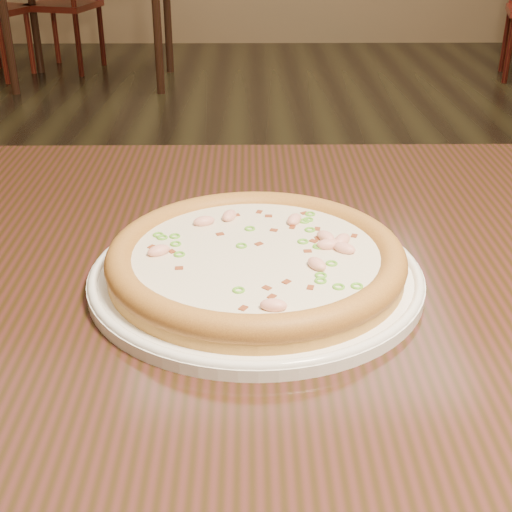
{
  "coord_description": "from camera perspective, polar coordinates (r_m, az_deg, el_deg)",
  "views": [
    {
      "loc": [
        -0.3,
        -1.59,
        1.11
      ],
      "look_at": [
        -0.3,
        -0.95,
        0.78
      ],
      "focal_mm": 50.0,
      "sensor_mm": 36.0,
      "label": 1
    }
  ],
  "objects": [
    {
      "name": "hero_table",
      "position": [
        0.84,
        8.25,
        -6.28
      ],
      "size": [
        1.2,
        0.8,
        0.75
      ],
      "color": "black",
      "rests_on": "ground"
    },
    {
      "name": "plate",
      "position": [
        0.73,
        0.0,
        -1.49
      ],
      "size": [
        0.34,
        0.34,
        0.02
      ],
      "color": "white",
      "rests_on": "hero_table"
    },
    {
      "name": "pizza",
      "position": [
        0.72,
        0.02,
        -0.2
      ],
      "size": [
        0.3,
        0.3,
        0.03
      ],
      "color": "#C0893A",
      "rests_on": "plate"
    },
    {
      "name": "ground",
      "position": [
        1.96,
        8.49,
        -7.74
      ],
      "size": [
        9.0,
        9.0,
        0.0
      ],
      "primitive_type": "plane",
      "color": "black"
    },
    {
      "name": "chair_b",
      "position": [
        5.29,
        -14.67,
        18.9
      ],
      "size": [
        0.51,
        0.51,
        0.95
      ],
      "color": "#5C1313",
      "rests_on": "ground"
    }
  ]
}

